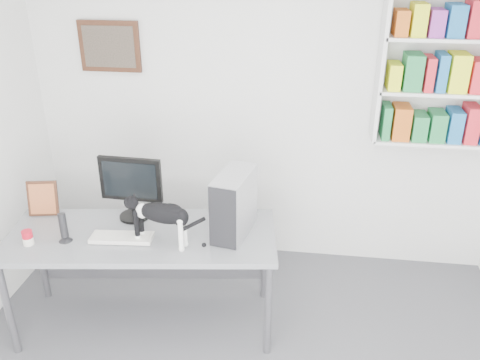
# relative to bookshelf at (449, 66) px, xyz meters

# --- Properties ---
(room) EXTENTS (4.01, 4.01, 2.70)m
(room) POSITION_rel_bookshelf_xyz_m (-1.40, -1.85, -0.50)
(room) COLOR #4E4E53
(room) RESTS_ON ground
(bookshelf) EXTENTS (1.03, 0.28, 1.24)m
(bookshelf) POSITION_rel_bookshelf_xyz_m (0.00, 0.00, 0.00)
(bookshelf) COLOR silver
(bookshelf) RESTS_ON room
(wall_art) EXTENTS (0.52, 0.04, 0.42)m
(wall_art) POSITION_rel_bookshelf_xyz_m (-2.70, 0.12, 0.05)
(wall_art) COLOR #472817
(wall_art) RESTS_ON room
(desk) EXTENTS (2.00, 1.00, 0.80)m
(desk) POSITION_rel_bookshelf_xyz_m (-2.16, -1.00, -1.45)
(desk) COLOR gray
(desk) RESTS_ON room
(monitor) EXTENTS (0.48, 0.24, 0.50)m
(monitor) POSITION_rel_bookshelf_xyz_m (-2.29, -0.77, -0.80)
(monitor) COLOR black
(monitor) RESTS_ON desk
(keyboard) EXTENTS (0.44, 0.20, 0.03)m
(keyboard) POSITION_rel_bookshelf_xyz_m (-2.27, -1.09, -1.04)
(keyboard) COLOR silver
(keyboard) RESTS_ON desk
(pc_tower) EXTENTS (0.29, 0.49, 0.46)m
(pc_tower) POSITION_rel_bookshelf_xyz_m (-1.51, -0.87, -0.82)
(pc_tower) COLOR silver
(pc_tower) RESTS_ON desk
(speaker) EXTENTS (0.13, 0.13, 0.22)m
(speaker) POSITION_rel_bookshelf_xyz_m (-2.66, -1.16, -0.94)
(speaker) COLOR black
(speaker) RESTS_ON desk
(leaning_print) EXTENTS (0.24, 0.13, 0.28)m
(leaning_print) POSITION_rel_bookshelf_xyz_m (-2.98, -0.82, -0.91)
(leaning_print) COLOR #472817
(leaning_print) RESTS_ON desk
(soup_can) EXTENTS (0.10, 0.10, 0.11)m
(soup_can) POSITION_rel_bookshelf_xyz_m (-2.89, -1.24, -1.00)
(soup_can) COLOR red
(soup_can) RESTS_ON desk
(cat) EXTENTS (0.55, 0.24, 0.33)m
(cat) POSITION_rel_bookshelf_xyz_m (-1.97, -1.10, -0.89)
(cat) COLOR black
(cat) RESTS_ON desk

